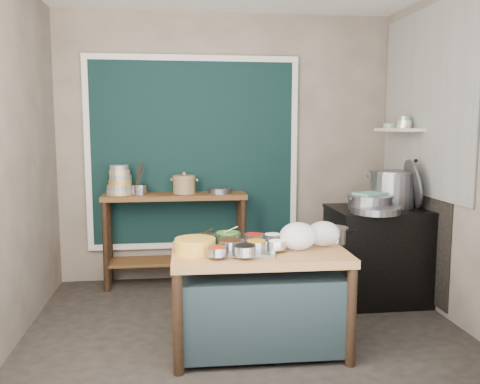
{
  "coord_description": "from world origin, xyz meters",
  "views": [
    {
      "loc": [
        -0.54,
        -3.9,
        1.63
      ],
      "look_at": [
        -0.01,
        0.25,
        1.09
      ],
      "focal_mm": 38.0,
      "sensor_mm": 36.0,
      "label": 1
    }
  ],
  "objects": [
    {
      "name": "floor",
      "position": [
        0.0,
        0.0,
        -0.01
      ],
      "size": [
        3.5,
        3.0,
        0.02
      ],
      "primitive_type": "cube",
      "color": "#2D2822",
      "rests_on": "ground"
    },
    {
      "name": "back_wall",
      "position": [
        0.0,
        1.51,
        1.4
      ],
      "size": [
        3.5,
        0.02,
        2.8
      ],
      "primitive_type": "cube",
      "color": "gray",
      "rests_on": "floor"
    },
    {
      "name": "left_wall",
      "position": [
        -1.76,
        0.0,
        1.4
      ],
      "size": [
        0.02,
        3.0,
        2.8
      ],
      "primitive_type": "cube",
      "color": "gray",
      "rests_on": "floor"
    },
    {
      "name": "right_wall",
      "position": [
        1.76,
        0.0,
        1.4
      ],
      "size": [
        0.02,
        3.0,
        2.8
      ],
      "primitive_type": "cube",
      "color": "gray",
      "rests_on": "floor"
    },
    {
      "name": "curtain_panel",
      "position": [
        -0.35,
        1.47,
        1.35
      ],
      "size": [
        2.1,
        0.02,
        1.9
      ],
      "primitive_type": "cube",
      "color": "black",
      "rests_on": "back_wall"
    },
    {
      "name": "curtain_frame",
      "position": [
        -0.35,
        1.46,
        1.35
      ],
      "size": [
        2.22,
        0.03,
        2.02
      ],
      "primitive_type": null,
      "color": "beige",
      "rests_on": "back_wall"
    },
    {
      "name": "tile_panel",
      "position": [
        1.74,
        0.55,
        1.85
      ],
      "size": [
        0.02,
        1.7,
        1.7
      ],
      "primitive_type": "cube",
      "color": "#B2B2AA",
      "rests_on": "right_wall"
    },
    {
      "name": "soot_patch",
      "position": [
        1.74,
        0.65,
        0.7
      ],
      "size": [
        0.01,
        1.3,
        1.3
      ],
      "primitive_type": "cube",
      "color": "black",
      "rests_on": "right_wall"
    },
    {
      "name": "wall_shelf",
      "position": [
        1.63,
        0.85,
        1.6
      ],
      "size": [
        0.22,
        0.7,
        0.03
      ],
      "primitive_type": "cube",
      "color": "beige",
      "rests_on": "right_wall"
    },
    {
      "name": "prep_table",
      "position": [
        0.05,
        -0.38,
        0.38
      ],
      "size": [
        1.26,
        0.74,
        0.75
      ],
      "primitive_type": "cube",
      "rotation": [
        0.0,
        0.0,
        -0.02
      ],
      "color": "#935F35",
      "rests_on": "floor"
    },
    {
      "name": "back_counter",
      "position": [
        -0.55,
        1.28,
        0.47
      ],
      "size": [
        1.45,
        0.4,
        0.95
      ],
      "primitive_type": "cube",
      "color": "brown",
      "rests_on": "floor"
    },
    {
      "name": "stove_block",
      "position": [
        1.35,
        0.55,
        0.42
      ],
      "size": [
        0.9,
        0.68,
        0.85
      ],
      "primitive_type": "cube",
      "color": "black",
      "rests_on": "floor"
    },
    {
      "name": "stove_top",
      "position": [
        1.35,
        0.55,
        0.86
      ],
      "size": [
        0.92,
        0.69,
        0.03
      ],
      "primitive_type": "cube",
      "color": "black",
      "rests_on": "stove_block"
    },
    {
      "name": "condiment_tray",
      "position": [
        -0.1,
        -0.4,
        0.76
      ],
      "size": [
        0.6,
        0.48,
        0.02
      ],
      "primitive_type": "cube",
      "rotation": [
        0.0,
        0.0,
        -0.22
      ],
      "color": "gray",
      "rests_on": "prep_table"
    },
    {
      "name": "condiment_bowls",
      "position": [
        -0.13,
        -0.38,
        0.81
      ],
      "size": [
        0.69,
        0.55,
        0.08
      ],
      "color": "gray",
      "rests_on": "condiment_tray"
    },
    {
      "name": "yellow_basin",
      "position": [
        -0.41,
        -0.43,
        0.8
      ],
      "size": [
        0.37,
        0.37,
        0.11
      ],
      "primitive_type": "cylinder",
      "rotation": [
        0.0,
        0.0,
        0.36
      ],
      "color": "gold",
      "rests_on": "prep_table"
    },
    {
      "name": "saucepan",
      "position": [
        0.65,
        -0.22,
        0.81
      ],
      "size": [
        0.29,
        0.29,
        0.12
      ],
      "primitive_type": null,
      "rotation": [
        0.0,
        0.0,
        0.38
      ],
      "color": "gray",
      "rests_on": "prep_table"
    },
    {
      "name": "plastic_bag_a",
      "position": [
        0.33,
        -0.4,
        0.85
      ],
      "size": [
        0.3,
        0.26,
        0.2
      ],
      "primitive_type": "ellipsoid",
      "rotation": [
        0.0,
        0.0,
        0.14
      ],
      "color": "white",
      "rests_on": "prep_table"
    },
    {
      "name": "plastic_bag_b",
      "position": [
        0.54,
        -0.31,
        0.84
      ],
      "size": [
        0.27,
        0.23,
        0.19
      ],
      "primitive_type": "ellipsoid",
      "rotation": [
        0.0,
        0.0,
        0.09
      ],
      "color": "white",
      "rests_on": "prep_table"
    },
    {
      "name": "bowl_stack",
      "position": [
        -1.1,
        1.29,
        1.08
      ],
      "size": [
        0.26,
        0.26,
        0.3
      ],
      "color": "tan",
      "rests_on": "back_counter"
    },
    {
      "name": "utensil_cup",
      "position": [
        -0.9,
        1.27,
        1.0
      ],
      "size": [
        0.19,
        0.19,
        0.1
      ],
      "primitive_type": "cylinder",
      "rotation": [
        0.0,
        0.0,
        0.17
      ],
      "color": "gray",
      "rests_on": "back_counter"
    },
    {
      "name": "ceramic_crock",
      "position": [
        -0.45,
        1.3,
        1.03
      ],
      "size": [
        0.31,
        0.31,
        0.17
      ],
      "primitive_type": null,
      "rotation": [
        0.0,
        0.0,
        -0.29
      ],
      "color": "olive",
      "rests_on": "back_counter"
    },
    {
      "name": "wide_bowl",
      "position": [
        -0.09,
        1.24,
        0.98
      ],
      "size": [
        0.28,
        0.28,
        0.06
      ],
      "primitive_type": "cylinder",
      "rotation": [
        0.0,
        0.0,
        0.32
      ],
      "color": "gray",
      "rests_on": "back_counter"
    },
    {
      "name": "stock_pot",
      "position": [
        1.47,
        0.61,
        1.05
      ],
      "size": [
        0.47,
        0.47,
        0.34
      ],
      "primitive_type": null,
      "rotation": [
        0.0,
        0.0,
        -0.09
      ],
      "color": "gray",
      "rests_on": "stove_top"
    },
    {
      "name": "pot_lid",
      "position": [
        1.63,
        0.52,
        1.1
      ],
      "size": [
        0.19,
        0.47,
        0.45
      ],
      "primitive_type": "cylinder",
      "rotation": [
        0.0,
        1.36,
        -0.17
      ],
      "color": "gray",
      "rests_on": "stove_top"
    },
    {
      "name": "steamer",
      "position": [
        1.21,
        0.47,
        0.95
      ],
      "size": [
        0.52,
        0.52,
        0.14
      ],
      "primitive_type": null,
      "rotation": [
        0.0,
        0.0,
        0.25
      ],
      "color": "gray",
      "rests_on": "stove_top"
    },
    {
      "name": "green_cloth",
      "position": [
        1.21,
        0.47,
        1.03
      ],
      "size": [
        0.32,
        0.29,
        0.02
      ],
      "primitive_type": "cube",
      "rotation": [
        0.0,
        0.0,
        0.42
      ],
      "color": "#528769",
      "rests_on": "steamer"
    },
    {
      "name": "shallow_pan",
      "position": [
        1.19,
        0.29,
        0.91
      ],
      "size": [
        0.44,
        0.44,
        0.06
      ],
      "primitive_type": "cylinder",
      "rotation": [
        0.0,
        0.0,
        0.03
      ],
      "color": "gray",
      "rests_on": "stove_top"
    },
    {
      "name": "shelf_bowl_stack",
      "position": [
        1.63,
        0.74,
        1.67
      ],
      "size": [
        0.14,
        0.14,
        0.11
      ],
      "color": "silver",
      "rests_on": "wall_shelf"
    },
    {
      "name": "shelf_bowl_green",
      "position": [
        1.63,
        1.06,
        1.64
      ],
      "size": [
        0.17,
        0.17,
        0.05
      ],
      "primitive_type": "cylinder",
      "rotation": [
        0.0,
        0.0,
        -0.34
      ],
      "color": "gray",
      "rests_on": "wall_shelf"
    }
  ]
}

